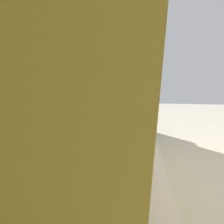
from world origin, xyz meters
The scene contains 7 objects.
ground_plane centered at (0.00, 0.00, 0.00)m, with size 6.97×6.97×0.00m, color beige.
wall_back centered at (0.00, 1.56, 1.28)m, with size 4.48×0.12×2.56m, color #DDCC7F.
counter_run centered at (-0.46, 1.18, 0.45)m, with size 3.43×0.67×0.90m.
upper_cabinets centered at (-0.46, 1.32, 1.90)m, with size 2.49×0.34×0.69m.
oven_range centered at (1.60, 1.16, 0.46)m, with size 0.70×0.68×1.08m.
microwave centered at (-0.19, 1.19, 1.06)m, with size 0.48×0.41×0.32m.
bowl centered at (0.56, 1.12, 0.93)m, with size 0.19×0.19×0.07m.
Camera 1 is at (-1.93, 1.20, 1.89)m, focal length 32.62 mm.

